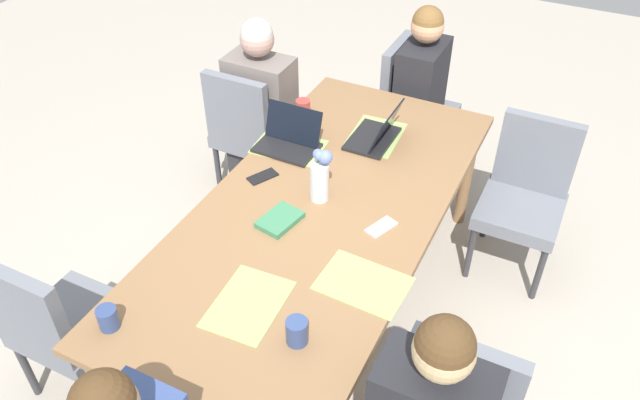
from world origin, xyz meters
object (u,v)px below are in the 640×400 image
(book_red_cover, at_px, (280,220))
(phone_black, at_px, (263,177))
(chair_near_left_mid, at_px, (248,127))
(flower_vase, at_px, (320,176))
(chair_head_left_right_near, at_px, (410,102))
(laptop_head_left_right_near, at_px, (376,135))
(laptop_near_left_mid, at_px, (289,140))
(chair_far_right_mid, at_px, (526,191))
(coffee_mug_near_right, at_px, (303,109))
(coffee_mug_near_left, at_px, (108,318))
(coffee_mug_centre_left, at_px, (297,331))
(phone_silver, at_px, (382,227))
(person_near_left_mid, at_px, (263,120))
(dining_table, at_px, (320,219))
(chair_near_right_far, at_px, (58,322))
(person_head_left_right_near, at_px, (418,105))

(book_red_cover, distance_m, phone_black, 0.35)
(chair_near_left_mid, bearing_deg, flower_vase, 50.30)
(chair_head_left_right_near, distance_m, laptop_head_left_right_near, 0.93)
(laptop_near_left_mid, bearing_deg, chair_far_right_mid, 113.34)
(chair_far_right_mid, relative_size, coffee_mug_near_right, 8.69)
(coffee_mug_near_left, height_order, coffee_mug_centre_left, coffee_mug_centre_left)
(chair_near_left_mid, xyz_separation_m, chair_far_right_mid, (-0.12, 1.70, 0.00))
(phone_silver, bearing_deg, laptop_near_left_mid, 82.64)
(phone_black, bearing_deg, chair_far_right_mid, -28.34)
(person_near_left_mid, xyz_separation_m, chair_head_left_right_near, (-0.67, 0.74, -0.03))
(person_near_left_mid, distance_m, coffee_mug_centre_left, 1.93)
(dining_table, relative_size, chair_near_left_mid, 2.59)
(phone_black, bearing_deg, laptop_head_left_right_near, -7.76)
(coffee_mug_near_right, height_order, phone_silver, coffee_mug_near_right)
(chair_near_left_mid, xyz_separation_m, laptop_near_left_mid, (0.39, 0.51, 0.29))
(laptop_near_left_mid, bearing_deg, chair_near_left_mid, -127.51)
(chair_head_left_right_near, relative_size, chair_far_right_mid, 1.00)
(chair_near_right_far, xyz_separation_m, laptop_near_left_mid, (-1.31, 0.44, 0.29))
(flower_vase, distance_m, phone_silver, 0.37)
(chair_near_left_mid, xyz_separation_m, chair_head_left_right_near, (-0.74, 0.80, 0.00))
(chair_near_right_far, distance_m, book_red_cover, 1.06)
(person_near_left_mid, distance_m, book_red_cover, 1.26)
(dining_table, xyz_separation_m, chair_far_right_mid, (-0.89, 0.82, -0.18))
(chair_near_right_far, bearing_deg, chair_head_left_right_near, 163.22)
(coffee_mug_near_right, distance_m, phone_black, 0.60)
(person_head_left_right_near, bearing_deg, laptop_near_left_mid, -18.92)
(laptop_head_left_right_near, relative_size, coffee_mug_centre_left, 2.96)
(laptop_near_left_mid, distance_m, coffee_mug_near_right, 0.32)
(chair_near_left_mid, xyz_separation_m, flower_vase, (0.70, 0.85, 0.38))
(chair_far_right_mid, bearing_deg, person_head_left_right_near, -124.32)
(coffee_mug_centre_left, bearing_deg, dining_table, -160.07)
(chair_near_left_mid, height_order, book_red_cover, chair_near_left_mid)
(person_near_left_mid, xyz_separation_m, phone_black, (0.76, 0.46, 0.22))
(person_head_left_right_near, height_order, laptop_head_left_right_near, person_head_left_right_near)
(chair_near_right_far, bearing_deg, laptop_near_left_mid, 161.30)
(chair_near_left_mid, bearing_deg, laptop_near_left_mid, 52.49)
(chair_near_left_mid, relative_size, flower_vase, 3.26)
(laptop_head_left_right_near, bearing_deg, person_near_left_mid, -104.06)
(coffee_mug_near_right, bearing_deg, book_red_cover, 20.80)
(dining_table, relative_size, chair_near_right_far, 2.59)
(chair_near_right_far, height_order, phone_silver, chair_near_right_far)
(chair_near_right_far, height_order, laptop_near_left_mid, laptop_near_left_mid)
(person_head_left_right_near, relative_size, phone_silver, 7.97)
(chair_near_right_far, height_order, flower_vase, flower_vase)
(chair_head_left_right_near, bearing_deg, person_head_left_right_near, 51.24)
(laptop_head_left_right_near, height_order, coffee_mug_near_right, laptop_head_left_right_near)
(chair_near_left_mid, relative_size, coffee_mug_centre_left, 8.33)
(person_near_left_mid, bearing_deg, dining_table, 44.12)
(chair_head_left_right_near, bearing_deg, person_near_left_mid, -48.16)
(flower_vase, bearing_deg, chair_near_left_mid, -129.70)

